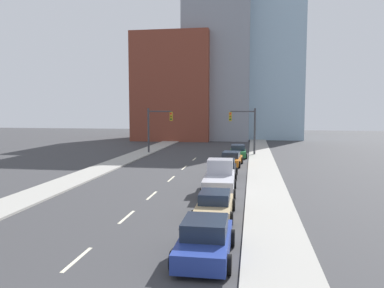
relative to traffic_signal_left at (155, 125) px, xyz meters
The scene contains 19 objects.
sidewalk_left 7.01m from the traffic_signal_left, 106.84° to the left, with size 2.81×95.34×0.13m.
sidewalk_right 14.96m from the traffic_signal_left, 23.27° to the left, with size 2.81×95.34×0.13m.
lane_stripe_at_8m 34.46m from the traffic_signal_left, 80.25° to the right, with size 0.16×2.40×0.01m, color beige.
lane_stripe_at_14m 28.94m from the traffic_signal_left, 78.34° to the right, with size 0.16×2.40×0.01m, color beige.
lane_stripe_at_19m 24.10m from the traffic_signal_left, 75.91° to the right, with size 0.16×2.40×0.01m, color beige.
lane_stripe_at_25m 18.44m from the traffic_signal_left, 71.28° to the right, with size 0.16×2.40×0.01m, color beige.
lane_stripe_at_31m 13.15m from the traffic_signal_left, 62.65° to the right, with size 0.16×2.40×0.01m, color beige.
lane_stripe_at_37m 8.37m from the traffic_signal_left, 39.43° to the right, with size 0.16×2.40×0.01m, color beige.
building_brick_left 25.80m from the traffic_signal_left, 95.04° to the left, with size 14.00×16.00×19.31m.
building_office_center 31.60m from the traffic_signal_left, 78.94° to the left, with size 12.00×20.00×29.76m.
building_glass_right 38.14m from the traffic_signal_left, 65.48° to the left, with size 13.00×20.00×30.96m.
traffic_signal_left is the anchor object (origin of this frame).
traffic_signal_right 11.67m from the traffic_signal_left, ahead, with size 3.30×0.35×5.80m.
sedan_blue 34.60m from the traffic_signal_left, 72.17° to the right, with size 2.17×4.36×1.51m.
sedan_tan 29.37m from the traffic_signal_left, 69.19° to the right, with size 2.08×4.33×1.35m.
pickup_truck_silver 23.96m from the traffic_signal_left, 64.80° to the right, with size 2.35×5.36×2.22m.
sedan_black 18.87m from the traffic_signal_left, 57.15° to the right, with size 2.04×4.39×1.52m.
sedan_orange 13.97m from the traffic_signal_left, 41.42° to the right, with size 2.35×4.87×1.41m.
sedan_green 11.29m from the traffic_signal_left, 12.16° to the right, with size 2.27×4.59×1.49m.
Camera 1 is at (6.47, -4.65, 5.66)m, focal length 35.00 mm.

